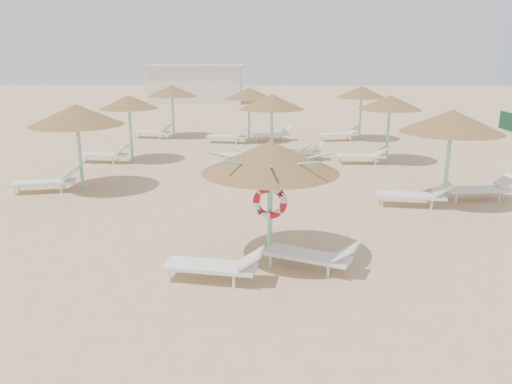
{
  "coord_description": "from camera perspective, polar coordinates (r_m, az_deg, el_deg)",
  "views": [
    {
      "loc": [
        0.24,
        -9.83,
        4.24
      ],
      "look_at": [
        0.02,
        0.72,
        1.3
      ],
      "focal_mm": 35.0,
      "sensor_mm": 36.0,
      "label": 1
    }
  ],
  "objects": [
    {
      "name": "lounger_main_b",
      "position": [
        10.18,
        6.63,
        -7.18
      ],
      "size": [
        1.92,
        1.25,
        0.67
      ],
      "rotation": [
        0.0,
        0.0,
        -0.41
      ],
      "color": "white",
      "rests_on": "ground"
    },
    {
      "name": "palapa_field",
      "position": [
        20.06,
        0.54,
        10.02
      ],
      "size": [
        15.48,
        14.46,
        2.72
      ],
      "color": "#7DD9B9",
      "rests_on": "ground"
    },
    {
      "name": "service_hut",
      "position": [
        45.34,
        -6.85,
        12.19
      ],
      "size": [
        8.4,
        4.4,
        3.25
      ],
      "color": "silver",
      "rests_on": "ground"
    },
    {
      "name": "lounger_main_a",
      "position": [
        9.67,
        -4.51,
        -8.34
      ],
      "size": [
        1.97,
        0.87,
        0.69
      ],
      "rotation": [
        0.0,
        0.0,
        -0.16
      ],
      "color": "white",
      "rests_on": "ground"
    },
    {
      "name": "ground",
      "position": [
        10.71,
        -0.17,
        -7.75
      ],
      "size": [
        120.0,
        120.0,
        0.0
      ],
      "primitive_type": "plane",
      "color": "tan",
      "rests_on": "ground"
    },
    {
      "name": "main_palapa",
      "position": [
        10.14,
        1.65,
        3.93
      ],
      "size": [
        2.83,
        2.83,
        2.53
      ],
      "color": "#7DD9B9",
      "rests_on": "ground"
    }
  ]
}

